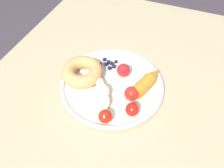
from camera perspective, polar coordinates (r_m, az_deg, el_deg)
name	(u,v)px	position (r m, az deg, el deg)	size (l,w,h in m)	color
dining_table	(109,119)	(0.69, -0.70, -8.85)	(1.09, 0.76, 0.72)	tan
plate	(112,85)	(0.63, 0.00, -0.17)	(0.29, 0.29, 0.02)	silver
banana	(102,92)	(0.60, -2.59, -1.92)	(0.14, 0.12, 0.03)	beige
carrot_orange	(148,81)	(0.62, 9.02, 0.76)	(0.12, 0.07, 0.04)	orange
donut	(82,72)	(0.64, -7.48, 3.09)	(0.12, 0.12, 0.04)	tan
blueberry_pile	(109,64)	(0.68, -0.81, 5.18)	(0.04, 0.05, 0.02)	#191638
tomato_near	(132,109)	(0.56, 5.12, -6.44)	(0.03, 0.03, 0.03)	red
tomato_mid	(123,70)	(0.64, 2.91, 3.53)	(0.04, 0.04, 0.04)	red
tomato_far	(105,116)	(0.55, -1.75, -8.18)	(0.03, 0.03, 0.03)	red
tomato_extra	(132,94)	(0.59, 4.97, -2.46)	(0.04, 0.04, 0.04)	red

